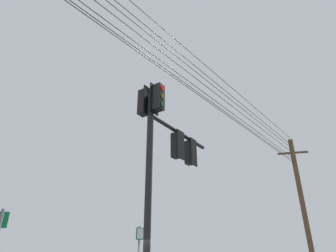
% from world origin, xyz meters
% --- Properties ---
extents(signal_mast_assembly, '(3.82, 0.96, 7.26)m').
position_xyz_m(signal_mast_assembly, '(-0.05, 0.95, 5.20)').
color(signal_mast_assembly, black).
rests_on(signal_mast_assembly, ground).
extents(utility_pole_wooden, '(0.80, 1.94, 9.75)m').
position_xyz_m(utility_pole_wooden, '(-13.74, 2.67, 4.98)').
color(utility_pole_wooden, brown).
rests_on(utility_pole_wooden, ground).
extents(overhead_wire_span, '(31.67, 3.84, 2.53)m').
position_xyz_m(overhead_wire_span, '(2.10, 0.76, 9.09)').
color(overhead_wire_span, black).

